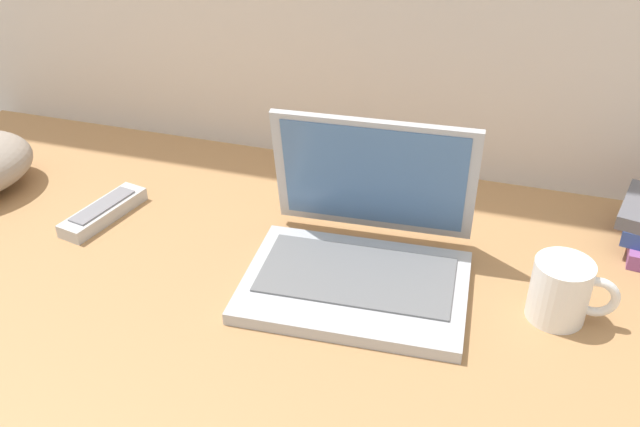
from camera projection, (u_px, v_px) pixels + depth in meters
name	position (u px, v px, depth m)	size (l,w,h in m)	color
desk	(287.00, 286.00, 1.00)	(1.60, 0.76, 0.03)	#A87A4C
laptop	(361.00, 247.00, 0.98)	(0.32, 0.29, 0.21)	#B2B5BA
coffee_mug	(563.00, 290.00, 0.90)	(0.11, 0.08, 0.09)	white
remote_control_near	(104.00, 212.00, 1.12)	(0.08, 0.17, 0.02)	#B7B7B7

